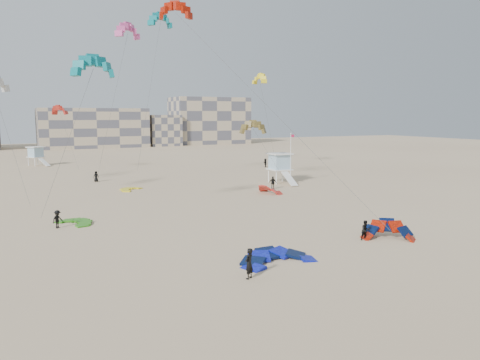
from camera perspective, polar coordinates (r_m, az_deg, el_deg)
name	(u,v)px	position (r m, az deg, el deg)	size (l,w,h in m)	color
ground	(274,291)	(26.94, 4.20, -13.32)	(320.00, 320.00, 0.00)	#CBB088
kite_ground_blue	(277,261)	(31.97, 4.52, -9.87)	(5.02, 5.18, 1.09)	#1529BF
kite_ground_orange	(388,239)	(39.33, 17.56, -6.84)	(3.99, 3.39, 2.26)	#F91D04
kite_ground_green	(75,224)	(45.20, -19.46, -5.03)	(3.45, 3.66, 0.46)	#348C19
kite_ground_red_far	(269,193)	(59.25, 3.62, -1.62)	(3.43, 3.22, 1.68)	red
kite_ground_yellow	(131,190)	(63.32, -13.21, -1.20)	(3.15, 3.31, 0.40)	#FEF82F
kitesurfer_main	(249,264)	(28.43, 1.11, -10.14)	(0.68, 0.45, 1.87)	black
kitesurfer_b	(366,230)	(38.22, 15.06, -5.94)	(0.76, 0.60, 1.57)	black
kitesurfer_c	(58,219)	(43.77, -21.36, -4.47)	(1.02, 0.59, 1.58)	black
kitesurfer_d	(273,183)	(62.48, 4.04, -0.34)	(1.00, 0.42, 1.71)	black
kitesurfer_e	(96,176)	(72.48, -17.14, 0.42)	(0.78, 0.50, 1.59)	black
kitesurfer_f	(265,163)	(89.31, 3.11, 2.11)	(1.53, 0.49, 1.65)	black
kite_fly_teal_a	(93,68)	(45.26, -17.43, 12.86)	(7.31, 4.24, 14.25)	#02897F
kite_fly_orange	(175,12)	(57.43, -7.93, 19.60)	(10.44, 29.53, 21.59)	#F91D04
kite_fly_pink	(128,32)	(69.27, -13.50, 17.12)	(7.32, 5.08, 21.27)	#E957A3
kite_fly_olive	(253,129)	(63.63, 1.59, 6.29)	(5.33, 6.01, 8.34)	brown
kite_fly_yellow	(260,80)	(85.18, 2.40, 12.12)	(5.71, 3.71, 16.27)	#FEF82F
kite_fly_teal_b	(161,21)	(82.41, -9.67, 18.53)	(8.10, 6.09, 25.46)	#02897F
kite_fly_red	(59,111)	(85.23, -21.15, 7.86)	(4.35, 7.14, 10.81)	red
lifeguard_tower_near	(280,168)	(68.30, 4.86, 1.45)	(3.13, 5.94, 4.34)	white
lifeguard_tower_far	(36,156)	(100.03, -23.62, 2.67)	(3.66, 5.63, 3.74)	white
flagpole	(291,157)	(66.59, 6.19, 2.77)	(0.60, 0.09, 7.37)	white
condo_mid	(93,128)	(153.43, -17.51, 6.08)	(32.00, 16.00, 12.00)	tan
condo_east	(209,121)	(165.99, -3.76, 7.22)	(26.00, 14.00, 16.00)	tan
condo_fill_right	(163,130)	(156.29, -9.35, 6.00)	(10.00, 10.00, 10.00)	tan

